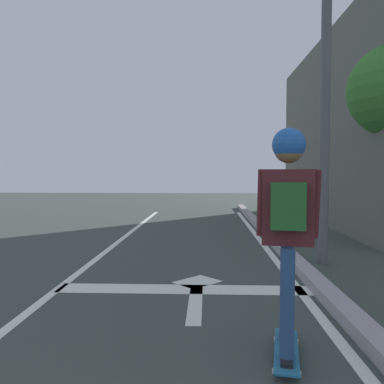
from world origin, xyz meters
TOP-DOWN VIEW (x-y plane):
  - lane_line_center at (-0.28, 6.00)m, footprint 0.12×20.00m
  - lane_line_curbside at (2.84, 6.00)m, footprint 0.12×20.00m
  - stop_bar at (1.35, 6.23)m, footprint 3.27×0.40m
  - lane_arrow_stem at (1.52, 5.73)m, footprint 0.16×1.40m
  - lane_arrow_head at (1.52, 6.58)m, footprint 0.71×0.71m
  - curb_strip at (3.09, 6.00)m, footprint 0.24×24.00m
  - skateboard at (2.30, 4.40)m, footprint 0.35×0.86m
  - skater at (2.29, 4.39)m, footprint 0.48×0.65m
  - traffic_signal_mast at (2.57, 7.73)m, footprint 4.79×0.34m

SIDE VIEW (x-z plane):
  - lane_line_center at x=-0.28m, z-range 0.00..0.01m
  - lane_line_curbside at x=2.84m, z-range 0.00..0.01m
  - stop_bar at x=1.35m, z-range 0.00..0.01m
  - lane_arrow_stem at x=1.52m, z-range 0.00..0.01m
  - lane_arrow_head at x=1.52m, z-range 0.00..0.01m
  - skateboard at x=2.30m, z-range 0.02..0.10m
  - curb_strip at x=3.09m, z-range 0.00..0.14m
  - skater at x=2.29m, z-range 0.33..2.12m
  - traffic_signal_mast at x=2.57m, z-range 1.09..6.95m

